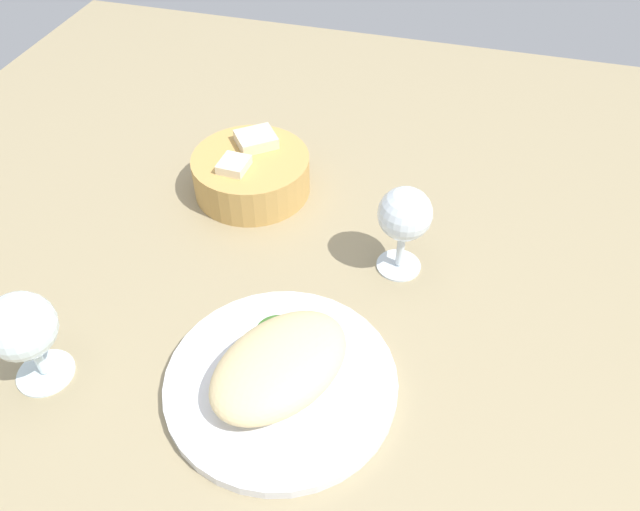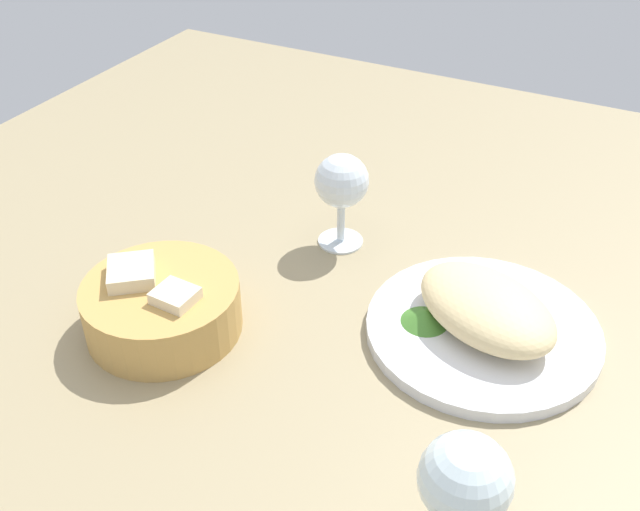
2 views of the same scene
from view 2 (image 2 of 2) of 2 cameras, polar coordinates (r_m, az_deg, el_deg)
name	(u,v)px [view 2 (image 2 of 2)]	position (r cm, az deg, el deg)	size (l,w,h in cm)	color
ground_plane	(335,315)	(84.63, 1.16, -4.58)	(140.00, 140.00, 2.00)	#978864
plate	(483,330)	(81.95, 12.40, -5.63)	(25.08, 25.08, 1.40)	silver
omelette	(486,308)	(79.94, 12.69, -3.93)	(16.69, 11.03, 4.91)	beige
lettuce_garnish	(425,316)	(80.31, 8.08, -4.63)	(5.17, 5.17, 1.58)	#427D2C
bread_basket	(161,305)	(81.26, -12.15, -3.78)	(16.83, 16.83, 7.41)	tan
wine_glass_near	(342,185)	(89.99, 1.67, 5.42)	(6.67, 6.67, 12.30)	silver
wine_glass_far	(465,484)	(58.61, 11.06, -16.84)	(7.24, 7.24, 11.94)	silver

